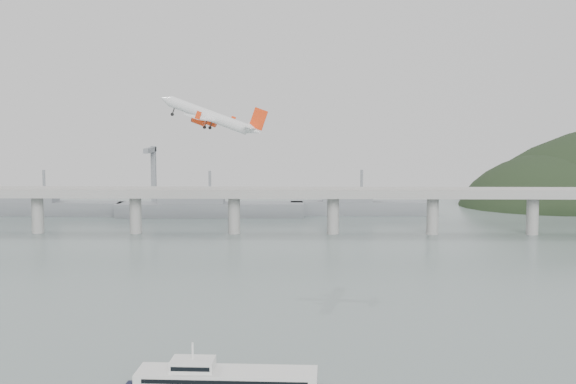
{
  "coord_description": "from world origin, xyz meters",
  "views": [
    {
      "loc": [
        4.55,
        -184.64,
        60.47
      ],
      "look_at": [
        0.0,
        55.0,
        36.0
      ],
      "focal_mm": 48.0,
      "sensor_mm": 36.0,
      "label": 1
    }
  ],
  "objects": [
    {
      "name": "ground",
      "position": [
        0.0,
        0.0,
        0.0
      ],
      "size": [
        900.0,
        900.0,
        0.0
      ],
      "primitive_type": "plane",
      "color": "slate",
      "rests_on": "ground"
    },
    {
      "name": "bridge",
      "position": [
        -1.15,
        200.0,
        17.65
      ],
      "size": [
        800.0,
        22.0,
        23.9
      ],
      "color": "#979794",
      "rests_on": "ground"
    },
    {
      "name": "distant_fleet",
      "position": [
        -155.36,
        265.08,
        6.22
      ],
      "size": [
        453.0,
        60.9,
        40.0
      ],
      "color": "slate",
      "rests_on": "ground"
    },
    {
      "name": "airliner",
      "position": [
        -27.7,
        85.73,
        59.43
      ],
      "size": [
        40.14,
        37.03,
        16.26
      ],
      "rotation": [
        0.05,
        -0.33,
        2.9
      ],
      "color": "white",
      "rests_on": "ground"
    }
  ]
}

